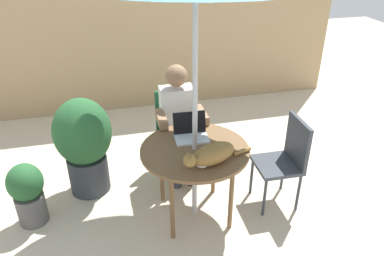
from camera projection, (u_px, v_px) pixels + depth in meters
name	position (u px, v px, depth m)	size (l,w,h in m)	color
ground_plane	(195.00, 213.00, 3.58)	(14.00, 14.00, 0.00)	beige
fence_back	(151.00, 42.00, 5.25)	(5.51, 0.08, 1.93)	tan
patio_table	(195.00, 155.00, 3.26)	(0.95, 0.95, 0.73)	brown
chair_occupied	(176.00, 125.00, 4.03)	(0.40, 0.40, 0.89)	#194C2D
chair_empty	(286.00, 156.00, 3.49)	(0.41, 0.41, 0.89)	#33383F
person_seated	(179.00, 117.00, 3.82)	(0.48, 0.48, 1.23)	white
laptop	(190.00, 130.00, 3.39)	(0.31, 0.27, 0.21)	silver
cat	(211.00, 155.00, 2.99)	(0.63, 0.31, 0.17)	olive
potted_plant_near_fence	(28.00, 192.00, 3.33)	(0.31, 0.31, 0.62)	#595654
potted_plant_by_chair	(84.00, 142.00, 3.63)	(0.56, 0.56, 1.02)	#33383D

